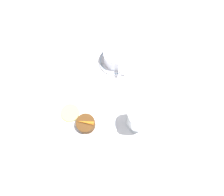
% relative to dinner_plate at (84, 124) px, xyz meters
% --- Properties ---
extents(ground_plane, '(3.00, 3.00, 0.00)m').
position_rel_dinner_plate_xyz_m(ground_plane, '(-0.04, 0.03, -0.01)').
color(ground_plane, white).
extents(dinner_plate, '(0.24, 0.24, 0.01)m').
position_rel_dinner_plate_xyz_m(dinner_plate, '(0.00, 0.00, 0.00)').
color(dinner_plate, white).
rests_on(dinner_plate, ground_plane).
extents(saucer, '(0.13, 0.13, 0.01)m').
position_rel_dinner_plate_xyz_m(saucer, '(-0.23, 0.15, -0.00)').
color(saucer, white).
rests_on(saucer, ground_plane).
extents(coffee_cup, '(0.13, 0.10, 0.06)m').
position_rel_dinner_plate_xyz_m(coffee_cup, '(-0.23, 0.16, 0.03)').
color(coffee_cup, white).
rests_on(coffee_cup, saucer).
extents(spoon, '(0.07, 0.09, 0.00)m').
position_rel_dinner_plate_xyz_m(spoon, '(-0.19, 0.15, 0.00)').
color(spoon, silver).
rests_on(spoon, saucer).
extents(wine_glass, '(0.08, 0.08, 0.13)m').
position_rel_dinner_plate_xyz_m(wine_glass, '(0.03, 0.18, 0.08)').
color(wine_glass, silver).
rests_on(wine_glass, ground_plane).
extents(fork, '(0.03, 0.19, 0.01)m').
position_rel_dinner_plate_xyz_m(fork, '(0.17, 0.01, -0.01)').
color(fork, silver).
rests_on(fork, ground_plane).
extents(dessert_cake, '(0.06, 0.06, 0.04)m').
position_rel_dinner_plate_xyz_m(dessert_cake, '(0.01, 0.01, 0.02)').
color(dessert_cake, '#563314').
rests_on(dessert_cake, dinner_plate).
extents(carrot_garnish, '(0.03, 0.06, 0.01)m').
position_rel_dinner_plate_xyz_m(carrot_garnish, '(0.01, 0.01, 0.05)').
color(carrot_garnish, orange).
rests_on(carrot_garnish, dessert_cake).
extents(pineapple_slice, '(0.06, 0.06, 0.01)m').
position_rel_dinner_plate_xyz_m(pineapple_slice, '(-0.04, -0.04, 0.01)').
color(pineapple_slice, '#EFE075').
rests_on(pineapple_slice, dinner_plate).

